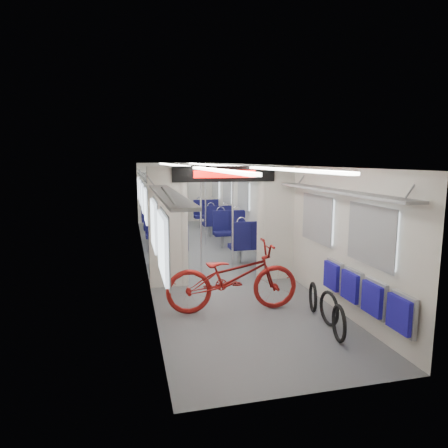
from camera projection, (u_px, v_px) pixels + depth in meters
name	position (u px, v px, depth m)	size (l,w,h in m)	color
carriage	(206.00, 199.00, 9.44)	(12.00, 12.02, 2.31)	#515456
bicycle	(233.00, 277.00, 6.39)	(0.74, 2.13, 1.12)	maroon
flip_bench	(362.00, 292.00, 5.60)	(0.12, 2.09, 0.50)	gray
bike_hoop_a	(339.00, 325.00, 5.34)	(0.51, 0.51, 0.05)	black
bike_hoop_b	(329.00, 310.00, 5.85)	(0.52, 0.52, 0.05)	black
bike_hoop_c	(313.00, 299.00, 6.39)	(0.49, 0.49, 0.05)	black
seat_bay_near_left	(165.00, 236.00, 9.96)	(0.89, 1.97, 1.07)	#0F0E3E
seat_bay_near_right	(239.00, 233.00, 10.23)	(0.93, 2.18, 1.13)	#0F0E3E
seat_bay_far_left	(157.00, 219.00, 12.71)	(0.89, 2.00, 1.08)	#0F0E3E
seat_bay_far_right	(212.00, 216.00, 13.50)	(0.91, 2.09, 1.11)	#0F0E3E
stanchion_near_left	(201.00, 221.00, 8.31)	(0.04, 0.04, 2.30)	silver
stanchion_near_right	(233.00, 220.00, 8.54)	(0.04, 0.04, 2.30)	silver
stanchion_far_left	(180.00, 204.00, 11.57)	(0.04, 0.04, 2.30)	silver
stanchion_far_right	(205.00, 205.00, 11.31)	(0.04, 0.04, 2.30)	silver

